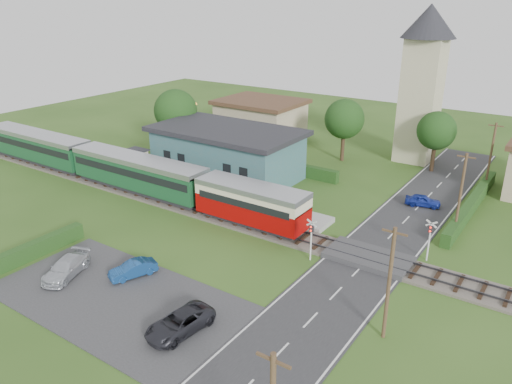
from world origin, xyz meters
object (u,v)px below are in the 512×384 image
Objects in this scene: crossing_signal_near at (311,234)px; car_park_silver at (66,268)px; train at (116,166)px; crossing_signal_far at (430,234)px; house_west at (261,120)px; car_on_road at (423,201)px; pedestrian_far at (146,166)px; car_park_dark at (180,323)px; equipment_hut at (135,161)px; pedestrian_near at (267,197)px; car_park_blue at (133,269)px; station_building at (227,152)px; church_tower at (424,73)px.

crossing_signal_near is 0.78× the size of car_park_silver.
train reaches higher than crossing_signal_far.
car_on_road is at bearing -22.75° from house_west.
house_west reaches higher than pedestrian_far.
crossing_signal_far is 0.76× the size of car_park_dark.
equipment_hut is at bearing 167.06° from crossing_signal_near.
car_on_road is 2.06× the size of pedestrian_near.
house_west is 2.56× the size of car_park_silver.
car_park_dark reaches higher than car_park_blue.
crossing_signal_near is (21.40, -25.41, -0.65)m from house_west.
car_park_silver is at bearing -174.35° from car_park_dark.
equipment_hut is at bearing 178.54° from crossing_signal_far.
car_park_silver is at bearing -155.54° from pedestrian_far.
car_park_blue is at bearing 13.69° from car_park_silver.
equipment_hut is at bearing 158.45° from car_park_blue.
station_building is 10.28m from pedestrian_near.
church_tower is at bearing 44.75° from equipment_hut.
station_building is at bearing -54.83° from pedestrian_far.
car_park_dark is (10.83, -0.22, -0.01)m from car_park_silver.
crossing_signal_near reaches higher than pedestrian_far.
car_park_dark is (19.25, -37.29, -2.11)m from house_west.
crossing_signal_far is at bearing 67.54° from car_park_dark.
pedestrian_near is (15.95, 3.58, -0.95)m from train.
church_tower is (15.00, 17.01, 7.53)m from station_building.
pedestrian_far is (-30.20, 0.94, -0.70)m from crossing_signal_far.
car_park_blue is (7.33, -20.49, -2.07)m from station_building.
pedestrian_far is (-13.93, 14.83, 0.81)m from car_park_blue.
house_west reaches higher than car_on_road.
equipment_hut is 0.60× the size of car_park_silver.
church_tower reaches higher than house_west.
pedestrian_far is (-20.84, 17.63, 0.76)m from car_park_dark.
crossing_signal_near reaches higher than pedestrian_near.
equipment_hut is 28.32m from car_park_dark.
crossing_signal_near is (16.40, -11.40, -0.55)m from station_building.
car_park_blue is 2.15× the size of pedestrian_near.
pedestrian_near is (-5.64, 17.88, 0.54)m from car_park_dark.
pedestrian_near is at bearing 107.41° from car_park_blue.
station_building is at bearing 164.37° from crossing_signal_far.
car_park_dark is at bearing 152.98° from car_on_road.
crossing_signal_near is at bearing 67.33° from car_park_blue.
equipment_hut is at bearing 101.66° from train.
car_park_silver reaches higher than car_park_blue.
equipment_hut is at bearing 103.84° from car_park_silver.
train is at bearing -95.81° from house_west.
church_tower is at bearing 8.53° from house_west.
train is 12.99× the size of car_park_blue.
station_building is at bearing 128.27° from car_park_dark.
car_park_blue is 20.37m from pedestrian_far.
car_park_dark is at bearing -119.27° from crossing_signal_far.
train is 17.78m from car_park_silver.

